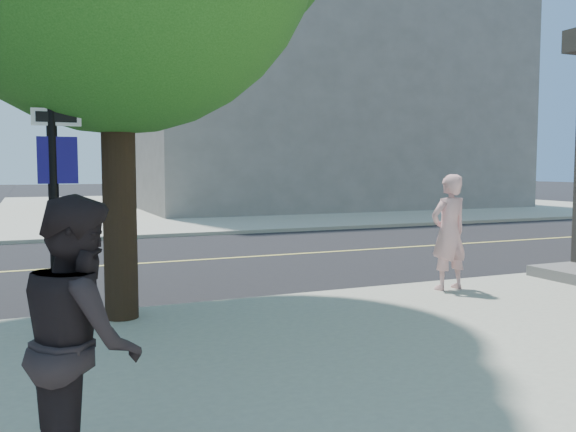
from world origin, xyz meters
name	(u,v)px	position (x,y,z in m)	size (l,w,h in m)	color
road_ew	(9,272)	(0.00, 4.50, 0.01)	(140.00, 9.00, 0.01)	black
sidewalk_ne	(294,204)	(13.50, 21.50, 0.06)	(29.00, 25.00, 0.12)	#A1A190
filler_ne	(299,73)	(14.00, 22.00, 7.12)	(18.00, 16.00, 14.00)	slate
man_on_phone	(449,232)	(6.35, -0.66, 1.01)	(0.65, 0.43, 1.79)	#D99D9C
pedestrian	(81,341)	(0.65, -4.53, 0.99)	(0.84, 0.66, 1.74)	black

